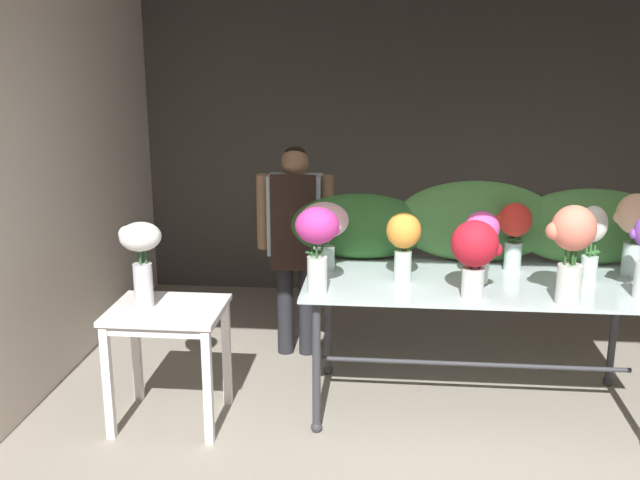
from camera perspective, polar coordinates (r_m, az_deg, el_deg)
ground_plane at (r=5.35m, az=6.92°, el=-10.40°), size 8.48×8.48×0.00m
wall_back at (r=6.84m, az=6.92°, el=6.92°), size 4.96×0.12×2.69m
wall_left at (r=5.45m, az=-19.74°, el=4.18°), size 0.12×3.97×2.69m
display_table_glass at (r=4.71m, az=12.09°, el=-4.28°), size 2.14×1.03×0.87m
side_table_white at (r=4.58m, az=-11.68°, el=-6.38°), size 0.68×0.58×0.74m
florist at (r=5.39m, az=-1.92°, el=0.71°), size 0.57×0.24×1.57m
foliage_backdrop at (r=4.98m, az=11.54°, el=1.17°), size 2.48×0.29×0.55m
vase_scarlet_peonies at (r=4.84m, az=14.76°, el=0.80°), size 0.23×0.21×0.44m
vase_coral_freesia at (r=4.27m, az=18.84°, el=-0.35°), size 0.27×0.24×0.56m
vase_blush_hydrangea at (r=4.67m, az=0.31°, el=1.06°), size 0.31×0.31×0.44m
vase_magenta_tulips at (r=4.23m, az=-0.22°, el=0.17°), size 0.26×0.25×0.51m
vase_sunset_carnations at (r=4.47m, az=6.43°, el=0.04°), size 0.21×0.21×0.43m
vase_fuchsia_lilies at (r=4.52m, az=12.35°, el=0.17°), size 0.21×0.21×0.45m
vase_ivory_ranunculus at (r=4.73m, az=20.24°, el=0.25°), size 0.17×0.17×0.47m
vase_peach_stock at (r=4.93m, az=23.19°, el=1.14°), size 0.27×0.24×0.53m
vase_crimson_roses at (r=4.25m, az=11.82°, el=-0.78°), size 0.29×0.27×0.45m
vase_white_roses_tall at (r=4.49m, az=-13.69°, el=-0.95°), size 0.26×0.24×0.52m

